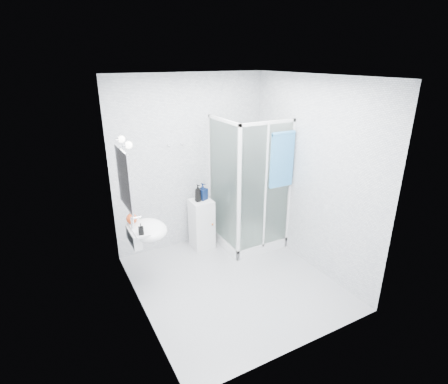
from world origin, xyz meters
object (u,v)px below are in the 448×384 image
wall_basin (146,231)px  storage_cabinet (202,224)px  shower_enclosure (246,219)px  soap_dispenser_black (141,229)px  shampoo_bottle_a (198,193)px  shampoo_bottle_b (203,191)px  hand_towel (282,158)px  soap_dispenser_orange (131,217)px

wall_basin → storage_cabinet: 1.26m
shower_enclosure → soap_dispenser_black: shower_enclosure is taller
wall_basin → shampoo_bottle_a: size_ratio=2.12×
soap_dispenser_black → shampoo_bottle_b: bearing=35.1°
hand_towel → shampoo_bottle_b: 1.28m
hand_towel → soap_dispenser_orange: (-2.09, 0.24, -0.53)m
shower_enclosure → storage_cabinet: (-0.63, 0.29, -0.06)m
storage_cabinet → shampoo_bottle_b: (0.04, 0.03, 0.52)m
hand_towel → shampoo_bottle_a: size_ratio=2.98×
shower_enclosure → hand_towel: bearing=-52.7°
shampoo_bottle_a → shower_enclosure: bearing=-22.5°
storage_cabinet → soap_dispenser_black: soap_dispenser_black is taller
shampoo_bottle_b → hand_towel: bearing=-39.0°
shower_enclosure → soap_dispenser_orange: shower_enclosure is taller
wall_basin → shampoo_bottle_a: bearing=31.6°
storage_cabinet → shampoo_bottle_a: (-0.05, -0.00, 0.52)m
storage_cabinet → hand_towel: size_ratio=0.98×
wall_basin → storage_cabinet: size_ratio=0.72×
shower_enclosure → shampoo_bottle_a: bearing=157.5°
storage_cabinet → shampoo_bottle_b: size_ratio=3.01×
soap_dispenser_black → hand_towel: bearing=2.9°
soap_dispenser_orange → soap_dispenser_black: size_ratio=1.27×
shower_enclosure → shampoo_bottle_a: 0.87m
shower_enclosure → shampoo_bottle_b: 0.81m
wall_basin → soap_dispenser_orange: size_ratio=3.22×
soap_dispenser_orange → shampoo_bottle_a: bearing=21.8°
soap_dispenser_orange → soap_dispenser_black: (0.02, -0.35, -0.02)m
storage_cabinet → hand_towel: hand_towel is taller
soap_dispenser_black → shampoo_bottle_a: bearing=36.1°
shower_enclosure → soap_dispenser_black: 1.90m
soap_dispenser_orange → wall_basin: bearing=-52.1°
wall_basin → soap_dispenser_black: (-0.11, -0.19, 0.13)m
shower_enclosure → wall_basin: size_ratio=3.57×
storage_cabinet → soap_dispenser_orange: size_ratio=4.45×
shower_enclosure → shampoo_bottle_b: size_ratio=7.78×
wall_basin → shampoo_bottle_a: (0.97, 0.60, 0.11)m
storage_cabinet → soap_dispenser_orange: soap_dispenser_orange is taller
storage_cabinet → shampoo_bottle_a: 0.52m
shampoo_bottle_a → soap_dispenser_black: (-1.08, -0.79, 0.02)m
hand_towel → soap_dispenser_black: (-2.07, -0.10, -0.55)m
wall_basin → shampoo_bottle_b: shampoo_bottle_b is taller
hand_towel → shower_enclosure: bearing=127.3°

